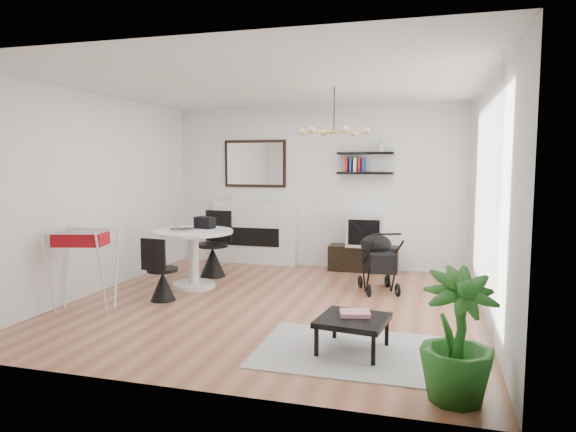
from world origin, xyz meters
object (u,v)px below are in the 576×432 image
(stroller, at_px, (378,264))
(potted_plant, at_px, (457,336))
(crt_tv, at_px, (366,231))
(dining_table, at_px, (193,250))
(tv_console, at_px, (363,258))
(coffee_table, at_px, (353,321))
(fireplace, at_px, (254,225))
(drying_rack, at_px, (84,268))

(stroller, relative_size, potted_plant, 0.88)
(crt_tv, distance_m, potted_plant, 4.59)
(dining_table, bearing_deg, tv_console, 38.89)
(stroller, bearing_deg, dining_table, 170.57)
(tv_console, height_order, coffee_table, tv_console)
(tv_console, height_order, potted_plant, potted_plant)
(fireplace, bearing_deg, coffee_table, -58.50)
(fireplace, xyz_separation_m, crt_tv, (1.96, -0.13, -0.01))
(crt_tv, bearing_deg, fireplace, 176.19)
(tv_console, height_order, drying_rack, drying_rack)
(fireplace, xyz_separation_m, stroller, (2.29, -1.38, -0.31))
(tv_console, bearing_deg, potted_plant, -74.00)
(fireplace, height_order, potted_plant, fireplace)
(coffee_table, bearing_deg, crt_tv, 95.39)
(dining_table, distance_m, stroller, 2.60)
(drying_rack, xyz_separation_m, coffee_table, (3.29, -0.46, -0.23))
(dining_table, relative_size, coffee_table, 1.62)
(fireplace, xyz_separation_m, dining_table, (-0.25, -1.88, -0.14))
(crt_tv, height_order, potted_plant, potted_plant)
(drying_rack, distance_m, coffee_table, 3.33)
(drying_rack, bearing_deg, dining_table, 48.86)
(stroller, bearing_deg, coffee_table, -110.37)
(fireplace, distance_m, potted_plant, 5.56)
(tv_console, bearing_deg, crt_tv, -5.61)
(fireplace, height_order, tv_console, fireplace)
(crt_tv, relative_size, dining_table, 0.52)
(fireplace, distance_m, drying_rack, 3.45)
(tv_console, distance_m, drying_rack, 4.32)
(tv_console, xyz_separation_m, dining_table, (-2.18, -1.76, 0.33))
(coffee_table, bearing_deg, dining_table, 143.67)
(coffee_table, height_order, potted_plant, potted_plant)
(potted_plant, bearing_deg, crt_tv, 105.61)
(fireplace, height_order, crt_tv, fireplace)
(coffee_table, bearing_deg, stroller, 90.31)
(crt_tv, relative_size, stroller, 0.67)
(dining_table, bearing_deg, fireplace, 82.50)
(dining_table, height_order, coffee_table, dining_table)
(dining_table, height_order, stroller, stroller)
(drying_rack, bearing_deg, coffee_table, -21.76)
(drying_rack, distance_m, potted_plant, 4.36)
(tv_console, bearing_deg, stroller, -73.82)
(fireplace, distance_m, crt_tv, 1.97)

